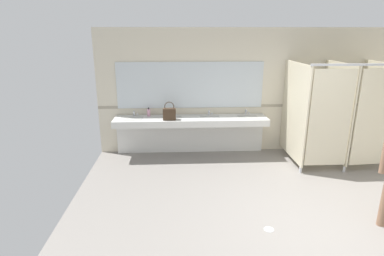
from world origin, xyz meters
TOP-DOWN VIEW (x-y plane):
  - ground_plane at (0.00, 0.00)m, footprint 7.48×6.51m
  - wall_back at (0.00, 3.01)m, footprint 7.48×0.12m
  - wall_back_tile_band at (0.00, 2.95)m, footprint 7.48×0.01m
  - vanity_counter at (-1.70, 2.73)m, footprint 3.30×0.60m
  - mirror_panel at (-1.70, 2.94)m, footprint 3.20×0.02m
  - bathroom_stalls at (1.28, 2.07)m, footprint 1.82×1.37m
  - handbag at (-2.16, 2.48)m, footprint 0.27×0.14m
  - soap_dispenser at (-2.62, 2.81)m, footprint 0.07×0.07m
  - floor_drain_cover at (-0.74, -0.18)m, footprint 0.14×0.14m

SIDE VIEW (x-z plane):
  - ground_plane at x=0.00m, z-range -0.10..0.00m
  - floor_drain_cover at x=-0.74m, z-range 0.00..0.01m
  - vanity_counter at x=-1.70m, z-range 0.15..1.15m
  - soap_dispenser at x=-2.62m, z-range 0.86..1.05m
  - handbag at x=-2.16m, z-range 0.82..1.20m
  - wall_back_tile_band at x=0.00m, z-range 1.02..1.08m
  - bathroom_stalls at x=1.28m, z-range 0.05..2.15m
  - wall_back at x=0.00m, z-range 0.00..2.74m
  - mirror_panel at x=-1.70m, z-range 1.03..2.03m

